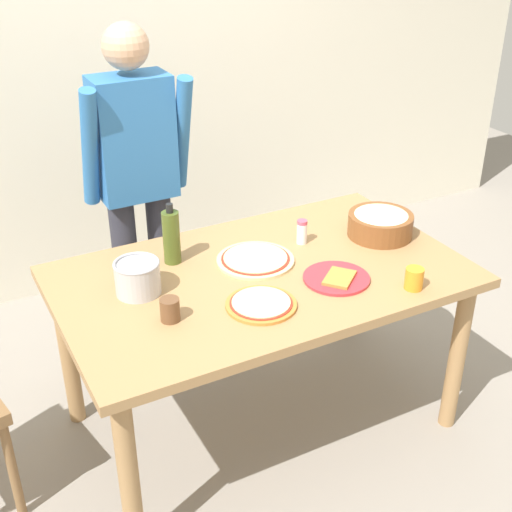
# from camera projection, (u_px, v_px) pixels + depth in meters

# --- Properties ---
(ground) EXTENTS (8.00, 8.00, 0.00)m
(ground) POSITION_uv_depth(u_px,v_px,m) (261.00, 420.00, 3.07)
(ground) COLOR gray
(wall_back) EXTENTS (5.60, 0.10, 2.60)m
(wall_back) POSITION_uv_depth(u_px,v_px,m) (121.00, 55.00, 3.69)
(wall_back) COLOR silver
(wall_back) RESTS_ON ground
(dining_table) EXTENTS (1.60, 0.96, 0.76)m
(dining_table) POSITION_uv_depth(u_px,v_px,m) (262.00, 292.00, 2.75)
(dining_table) COLOR #A37A4C
(dining_table) RESTS_ON ground
(person_cook) EXTENTS (0.49, 0.25, 1.62)m
(person_cook) POSITION_uv_depth(u_px,v_px,m) (137.00, 177.00, 3.11)
(person_cook) COLOR #2D2D38
(person_cook) RESTS_ON ground
(pizza_raw_on_board) EXTENTS (0.32, 0.32, 0.02)m
(pizza_raw_on_board) POSITION_uv_depth(u_px,v_px,m) (255.00, 259.00, 2.78)
(pizza_raw_on_board) COLOR beige
(pizza_raw_on_board) RESTS_ON dining_table
(pizza_cooked_on_tray) EXTENTS (0.26, 0.26, 0.02)m
(pizza_cooked_on_tray) POSITION_uv_depth(u_px,v_px,m) (261.00, 304.00, 2.49)
(pizza_cooked_on_tray) COLOR #C67A33
(pizza_cooked_on_tray) RESTS_ON dining_table
(plate_with_slice) EXTENTS (0.26, 0.26, 0.02)m
(plate_with_slice) POSITION_uv_depth(u_px,v_px,m) (337.00, 278.00, 2.65)
(plate_with_slice) COLOR red
(plate_with_slice) RESTS_ON dining_table
(popcorn_bowl) EXTENTS (0.28, 0.28, 0.11)m
(popcorn_bowl) POSITION_uv_depth(u_px,v_px,m) (380.00, 223.00, 2.97)
(popcorn_bowl) COLOR brown
(popcorn_bowl) RESTS_ON dining_table
(olive_oil_bottle) EXTENTS (0.07, 0.07, 0.26)m
(olive_oil_bottle) POSITION_uv_depth(u_px,v_px,m) (171.00, 237.00, 2.73)
(olive_oil_bottle) COLOR #47561E
(olive_oil_bottle) RESTS_ON dining_table
(steel_pot) EXTENTS (0.17, 0.17, 0.13)m
(steel_pot) POSITION_uv_depth(u_px,v_px,m) (137.00, 277.00, 2.55)
(steel_pot) COLOR #B7B7BC
(steel_pot) RESTS_ON dining_table
(cup_orange) EXTENTS (0.07, 0.07, 0.08)m
(cup_orange) POSITION_uv_depth(u_px,v_px,m) (414.00, 279.00, 2.58)
(cup_orange) COLOR orange
(cup_orange) RESTS_ON dining_table
(cup_small_brown) EXTENTS (0.07, 0.07, 0.08)m
(cup_small_brown) POSITION_uv_depth(u_px,v_px,m) (170.00, 310.00, 2.39)
(cup_small_brown) COLOR brown
(cup_small_brown) RESTS_ON dining_table
(salt_shaker) EXTENTS (0.04, 0.04, 0.11)m
(salt_shaker) POSITION_uv_depth(u_px,v_px,m) (302.00, 232.00, 2.91)
(salt_shaker) COLOR white
(salt_shaker) RESTS_ON dining_table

